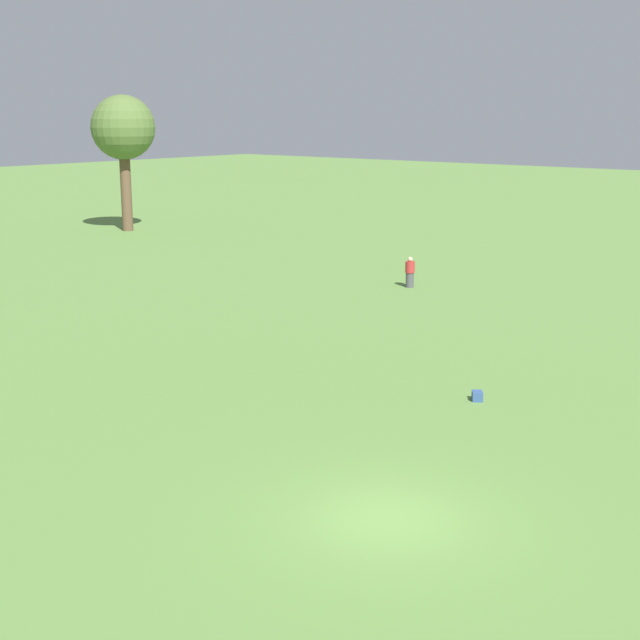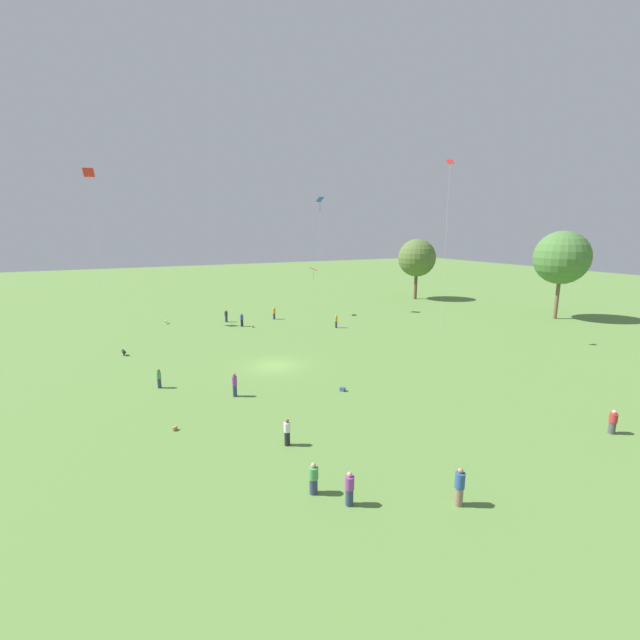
{
  "view_description": "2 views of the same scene",
  "coord_description": "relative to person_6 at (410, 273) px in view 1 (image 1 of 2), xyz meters",
  "views": [
    {
      "loc": [
        -14.8,
        -10.22,
        8.7
      ],
      "look_at": [
        -0.11,
        1.82,
        4.23
      ],
      "focal_mm": 50.0,
      "sensor_mm": 36.0,
      "label": 1
    },
    {
      "loc": [
        36.44,
        -13.19,
        12.58
      ],
      "look_at": [
        2.97,
        3.3,
        4.66
      ],
      "focal_mm": 24.0,
      "sensor_mm": 36.0,
      "label": 2
    }
  ],
  "objects": [
    {
      "name": "tree_2",
      "position": [
        4.96,
        28.43,
        6.62
      ],
      "size": [
        4.66,
        4.66,
        9.86
      ],
      "color": "brown",
      "rests_on": "ground_plane"
    },
    {
      "name": "ground_plane",
      "position": [
        -22.26,
        -14.28,
        -0.75
      ],
      "size": [
        240.0,
        240.0,
        0.0
      ],
      "primitive_type": "plane",
      "color": "#5B843D"
    },
    {
      "name": "picnic_bag_1",
      "position": [
        -13.78,
        -11.69,
        -0.6
      ],
      "size": [
        0.5,
        0.48,
        0.3
      ],
      "rotation": [
        0.0,
        0.0,
        0.63
      ],
      "color": "#33518C",
      "rests_on": "ground_plane"
    },
    {
      "name": "person_6",
      "position": [
        0.0,
        0.0,
        0.0
      ],
      "size": [
        0.5,
        0.5,
        1.56
      ],
      "rotation": [
        0.0,
        0.0,
        1.63
      ],
      "color": "#4C4C51",
      "rests_on": "ground_plane"
    }
  ]
}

